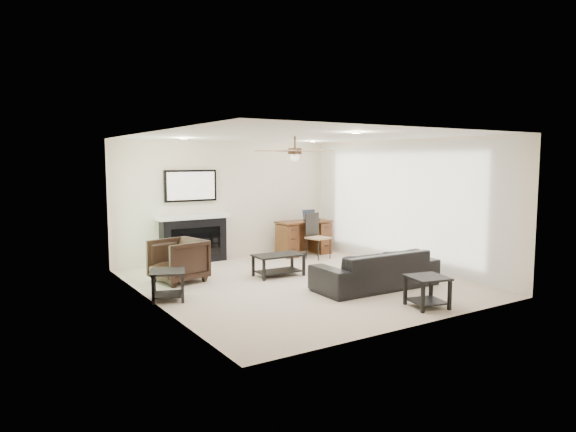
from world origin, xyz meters
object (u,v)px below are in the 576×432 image
object	(u,v)px
fireplace_unit	(194,217)
sofa	(376,269)
desk	(304,238)
armchair	(178,260)
coffee_table	(279,265)

from	to	relation	value
fireplace_unit	sofa	bearing A→B (deg)	-64.19
desk	sofa	bearing A→B (deg)	-102.43
sofa	fireplace_unit	bearing A→B (deg)	-62.50
armchair	fireplace_unit	size ratio (longest dim) A/B	0.43
sofa	armchair	size ratio (longest dim) A/B	2.59
fireplace_unit	desk	bearing A→B (deg)	-10.59
sofa	armchair	xyz separation A→B (m)	(-2.60, 2.15, 0.06)
armchair	desk	size ratio (longest dim) A/B	0.67
coffee_table	desk	bearing A→B (deg)	45.98
sofa	coffee_table	bearing A→B (deg)	-58.96
coffee_table	sofa	bearing A→B (deg)	-58.42
sofa	fireplace_unit	world-z (taller)	fireplace_unit
armchair	coffee_table	xyz separation A→B (m)	(1.70, -0.55, -0.17)
sofa	coffee_table	distance (m)	1.84
armchair	coffee_table	size ratio (longest dim) A/B	0.91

